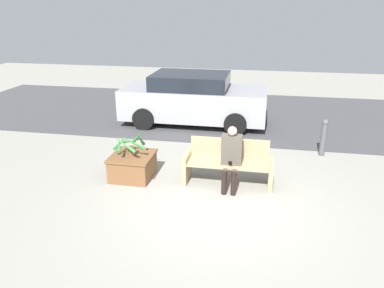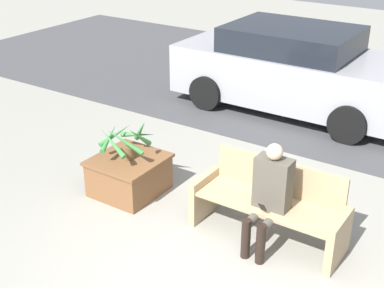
# 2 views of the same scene
# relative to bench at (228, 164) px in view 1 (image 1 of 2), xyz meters

# --- Properties ---
(ground_plane) EXTENTS (30.00, 30.00, 0.00)m
(ground_plane) POSITION_rel_bench_xyz_m (-0.08, -1.00, -0.41)
(ground_plane) COLOR gray
(road_surface) EXTENTS (20.00, 6.00, 0.01)m
(road_surface) POSITION_rel_bench_xyz_m (-0.08, 5.12, -0.41)
(road_surface) COLOR #424244
(road_surface) RESTS_ON ground_plane
(bench) EXTENTS (1.78, 0.60, 0.88)m
(bench) POSITION_rel_bench_xyz_m (0.00, 0.00, 0.00)
(bench) COLOR tan
(bench) RESTS_ON ground_plane
(person_seated) EXTENTS (0.40, 0.57, 1.24)m
(person_seated) POSITION_rel_bench_xyz_m (0.07, -0.19, 0.26)
(person_seated) COLOR #4C473D
(person_seated) RESTS_ON ground_plane
(planter_box) EXTENTS (0.86, 0.90, 0.50)m
(planter_box) POSITION_rel_bench_xyz_m (-1.98, -0.12, -0.14)
(planter_box) COLOR brown
(planter_box) RESTS_ON ground_plane
(potted_plant) EXTENTS (0.68, 0.66, 0.58)m
(potted_plant) POSITION_rel_bench_xyz_m (-2.00, -0.12, 0.34)
(potted_plant) COLOR brown
(potted_plant) RESTS_ON planter_box
(parked_car) EXTENTS (4.26, 1.98, 1.51)m
(parked_car) POSITION_rel_bench_xyz_m (-1.44, 3.88, 0.34)
(parked_car) COLOR #99999E
(parked_car) RESTS_ON ground_plane
(bollard_post) EXTENTS (0.15, 0.15, 0.91)m
(bollard_post) POSITION_rel_bench_xyz_m (2.08, 1.88, 0.06)
(bollard_post) COLOR #4C4C51
(bollard_post) RESTS_ON ground_plane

